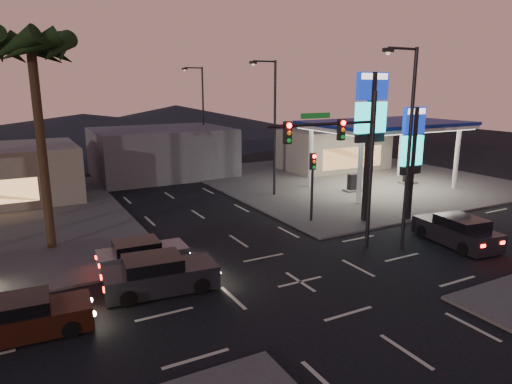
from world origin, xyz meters
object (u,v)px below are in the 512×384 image
pylon_sign_short (412,146)px  car_lane_b_front (142,255)px  pylon_sign_tall (371,118)px  traffic_signal_mast (345,150)px  car_lane_a_mid (25,318)px  suv_station (457,231)px  car_lane_a_front (159,275)px  gas_station (385,126)px

pylon_sign_short → car_lane_b_front: bearing=178.9°
pylon_sign_tall → traffic_signal_mast: (-4.74, -3.51, -1.17)m
car_lane_a_mid → car_lane_b_front: bearing=38.6°
car_lane_a_mid → suv_station: (20.52, -0.79, 0.08)m
car_lane_a_front → car_lane_a_mid: car_lane_a_front is taller
traffic_signal_mast → car_lane_b_front: 10.77m
gas_station → suv_station: gas_station is taller
pylon_sign_tall → pylon_sign_short: pylon_sign_tall is taller
traffic_signal_mast → pylon_sign_short: bearing=19.1°
pylon_sign_short → traffic_signal_mast: (-7.24, -2.51, 0.57)m
gas_station → traffic_signal_mast: 15.82m
traffic_signal_mast → gas_station: bearing=39.3°
pylon_sign_tall → car_lane_a_mid: pylon_sign_tall is taller
gas_station → traffic_signal_mast: bearing=-140.7°
traffic_signal_mast → suv_station: traffic_signal_mast is taller
car_lane_b_front → car_lane_a_front: bearing=-90.2°
pylon_sign_short → suv_station: 6.03m
gas_station → car_lane_a_mid: size_ratio=2.84×
car_lane_a_front → pylon_sign_tall: bearing=13.9°
pylon_sign_short → car_lane_a_front: size_ratio=1.46×
pylon_sign_short → traffic_signal_mast: bearing=-160.9°
gas_station → suv_station: 14.07m
pylon_sign_tall → car_lane_b_front: 15.22m
pylon_sign_tall → pylon_sign_short: (2.50, -1.00, -1.74)m
pylon_sign_tall → traffic_signal_mast: size_ratio=1.12×
traffic_signal_mast → car_lane_a_front: (-9.33, 0.03, -4.52)m
pylon_sign_tall → car_lane_b_front: pylon_sign_tall is taller
pylon_sign_tall → suv_station: pylon_sign_tall is taller
gas_station → suv_station: size_ratio=2.52×
pylon_sign_short → car_lane_b_front: size_ratio=1.68×
pylon_sign_short → car_lane_a_front: pylon_sign_short is taller
gas_station → pylon_sign_short: bearing=-123.7°
car_lane_a_mid → car_lane_b_front: car_lane_a_mid is taller
pylon_sign_short → traffic_signal_mast: 7.69m
pylon_sign_tall → car_lane_a_mid: (-19.03, -4.66, -5.76)m
car_lane_a_front → suv_station: size_ratio=0.99×
suv_station → pylon_sign_short: bearing=77.2°
gas_station → car_lane_a_mid: 29.12m
gas_station → car_lane_b_front: (-21.56, -7.19, -4.46)m
gas_station → car_lane_a_front: 24.17m
gas_station → pylon_sign_tall: 10.01m
car_lane_a_mid → suv_station: suv_station is taller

